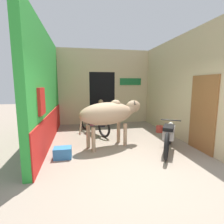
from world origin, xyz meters
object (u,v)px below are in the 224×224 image
Objects in this scene: motorcycle_near at (169,135)px; motorcycle_far at (94,122)px; cow at (110,113)px; shopkeeper_seated at (101,112)px; plastic_stool at (92,120)px; crate at (63,153)px; bucket at (159,129)px.

motorcycle_far is (-1.89, 2.20, -0.01)m from motorcycle_near.
cow reaches higher than shopkeeper_seated.
motorcycle_near is (1.54, -0.70, -0.54)m from cow.
shopkeeper_seated is at bearing -25.99° from plastic_stool.
motorcycle_far is at bearing -91.29° from plastic_stool.
motorcycle_far reaches higher than plastic_stool.
plastic_stool is (0.03, 1.29, -0.20)m from motorcycle_far.
cow is at bearing 25.96° from crate.
cow is 1.63m from motorcycle_far.
crate is 1.69× the size of bucket.
bucket is (0.64, 1.87, -0.33)m from motorcycle_near.
shopkeeper_seated reaches higher than plastic_stool.
shopkeeper_seated is at bearing 66.62° from crate.
plastic_stool is at bearing 88.71° from motorcycle_far.
plastic_stool is at bearing 118.09° from motorcycle_near.
cow is 1.78m from motorcycle_near.
crate is at bearing 178.94° from motorcycle_near.
shopkeeper_seated is 2.73× the size of crate.
cow is at bearing -151.84° from bucket.
motorcycle_near is 0.96× the size of motorcycle_far.
crate is 3.96m from bucket.
motorcycle_far is 4.06× the size of crate.
shopkeeper_seated is 0.59m from plastic_stool.
plastic_stool is 1.78× the size of bucket.
motorcycle_near is at bearing -65.97° from shopkeeper_seated.
cow is 4.80× the size of crate.
shopkeeper_seated reaches higher than motorcycle_far.
cow reaches higher than plastic_stool.
motorcycle_near is 6.56× the size of bucket.
bucket is (2.19, 1.17, -0.87)m from cow.
motorcycle_far is 1.31m from plastic_stool.
shopkeeper_seated is (0.07, 2.60, -0.36)m from cow.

